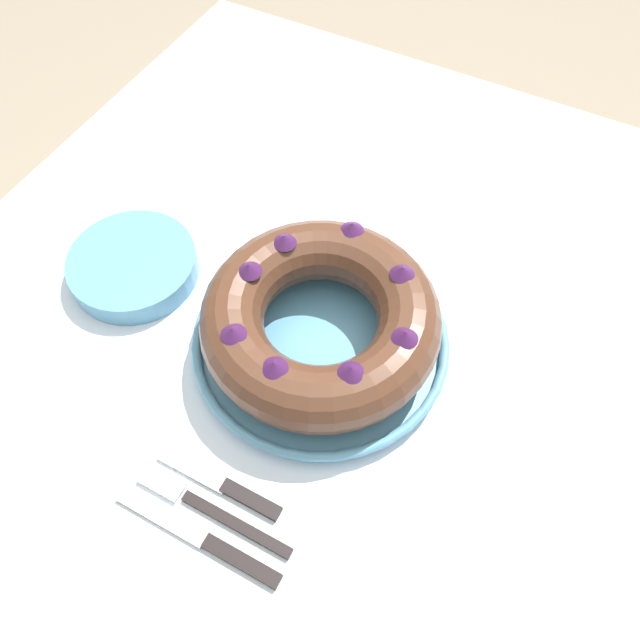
# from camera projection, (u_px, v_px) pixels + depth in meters

# --- Properties ---
(ground_plane) EXTENTS (8.00, 8.00, 0.00)m
(ground_plane) POSITION_uv_depth(u_px,v_px,m) (330.00, 517.00, 1.41)
(ground_plane) COLOR gray
(dining_table) EXTENTS (1.22, 1.13, 0.74)m
(dining_table) POSITION_uv_depth(u_px,v_px,m) (336.00, 386.00, 0.86)
(dining_table) COLOR silver
(dining_table) RESTS_ON ground_plane
(serving_dish) EXTENTS (0.32, 0.32, 0.03)m
(serving_dish) POSITION_uv_depth(u_px,v_px,m) (320.00, 342.00, 0.78)
(serving_dish) COLOR #518EB2
(serving_dish) RESTS_ON dining_table
(bundt_cake) EXTENTS (0.29, 0.29, 0.09)m
(bundt_cake) POSITION_uv_depth(u_px,v_px,m) (320.00, 320.00, 0.74)
(bundt_cake) COLOR #4C2D1E
(bundt_cake) RESTS_ON serving_dish
(fork) EXTENTS (0.02, 0.19, 0.01)m
(fork) POSITION_uv_depth(u_px,v_px,m) (201.00, 505.00, 0.68)
(fork) COLOR black
(fork) RESTS_ON dining_table
(serving_knife) EXTENTS (0.02, 0.20, 0.01)m
(serving_knife) POSITION_uv_depth(u_px,v_px,m) (208.00, 542.00, 0.66)
(serving_knife) COLOR black
(serving_knife) RESTS_ON dining_table
(cake_knife) EXTENTS (0.02, 0.16, 0.01)m
(cake_knife) POSITION_uv_depth(u_px,v_px,m) (229.00, 488.00, 0.69)
(cake_knife) COLOR black
(cake_knife) RESTS_ON dining_table
(side_bowl) EXTENTS (0.17, 0.17, 0.03)m
(side_bowl) POSITION_uv_depth(u_px,v_px,m) (133.00, 266.00, 0.84)
(side_bowl) COLOR #518EB2
(side_bowl) RESTS_ON dining_table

